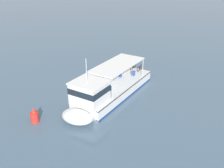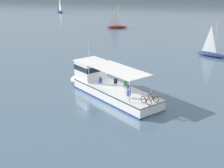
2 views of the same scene
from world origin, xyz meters
name	(u,v)px [view 2 (image 2 of 2)]	position (x,y,z in m)	size (l,w,h in m)	color
ground_plane	(118,91)	(0.00, 0.00, 0.00)	(400.00, 400.00, 0.00)	slate
ferry_main	(106,85)	(-1.03, -1.05, 1.02)	(11.75, 10.50, 5.32)	white
sailboat_mid_channel	(60,11)	(-32.82, 68.05, 0.54)	(3.86, 4.76, 5.40)	navy
sailboat_off_bow	(212,53)	(11.21, 18.05, 0.54)	(4.82, 3.72, 5.40)	navy
sailboat_near_starboard	(117,26)	(-8.38, 40.98, 0.54)	(5.00, 2.71, 5.40)	maroon
channel_buoy	(95,70)	(-4.05, 5.54, 0.57)	(0.70, 0.70, 1.40)	red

